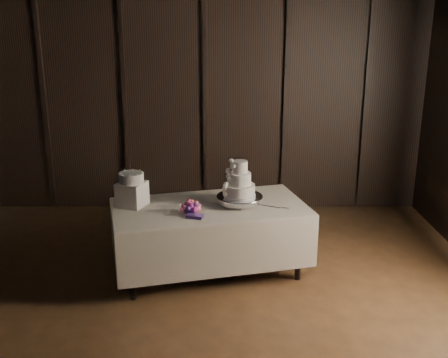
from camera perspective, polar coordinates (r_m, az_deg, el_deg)
room at (r=3.84m, az=-3.85°, el=0.21°), size 6.08×7.08×3.08m
display_table at (r=5.55m, az=-1.56°, el=-6.26°), size 2.18×1.49×0.76m
cake_stand at (r=5.46m, az=1.72°, el=-2.31°), size 0.58×0.58×0.09m
wedding_cake at (r=5.38m, az=1.44°, el=-0.41°), size 0.36×0.31×0.38m
bouquet at (r=5.21m, az=-3.68°, el=-3.17°), size 0.35×0.42×0.17m
box_pedestal at (r=5.47m, az=-9.97°, el=-1.63°), size 0.34×0.34×0.25m
small_cake at (r=5.42m, az=-10.07°, el=0.13°), size 0.34×0.34×0.10m
cake_knife at (r=5.41m, az=4.73°, el=-2.96°), size 0.35×0.17×0.01m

